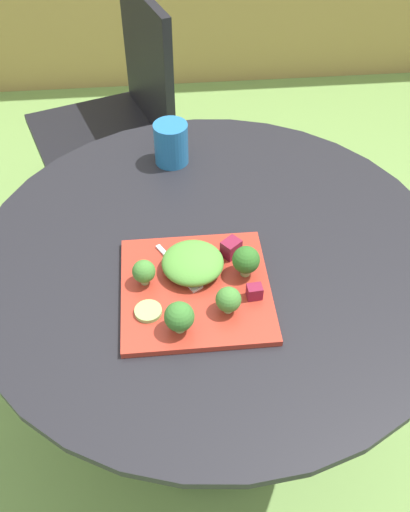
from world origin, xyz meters
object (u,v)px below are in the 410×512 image
at_px(patio_chair, 121,107).
at_px(drinking_glass, 171,145).
at_px(salad_plate, 196,289).
at_px(fork, 181,271).

xyz_separation_m(patio_chair, drinking_glass, (0.16, -0.59, 0.23)).
relative_size(salad_plate, fork, 2.11).
height_order(patio_chair, salad_plate, patio_chair).
height_order(drinking_glass, fork, drinking_glass).
bearing_deg(fork, drinking_glass, 89.74).
distance_m(drinking_glass, fork, 0.41).
xyz_separation_m(drinking_glass, fork, (-0.00, -0.41, -0.03)).
distance_m(salad_plate, fork, 0.05).
height_order(salad_plate, drinking_glass, drinking_glass).
distance_m(patio_chair, fork, 1.03).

